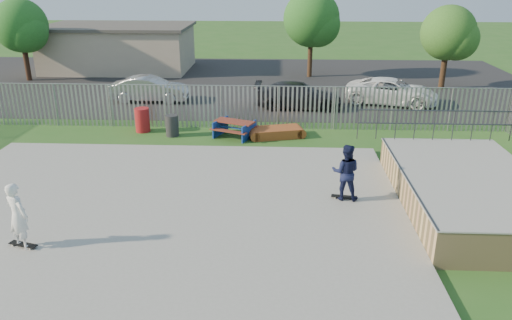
{
  "coord_description": "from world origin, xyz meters",
  "views": [
    {
      "loc": [
        3.64,
        -13.21,
        6.95
      ],
      "look_at": [
        2.93,
        2.0,
        1.1
      ],
      "focal_mm": 35.0,
      "sensor_mm": 36.0,
      "label": 1
    }
  ],
  "objects_px": {
    "tree_right": "(448,33)",
    "picnic_table": "(235,129)",
    "funbox": "(276,132)",
    "car_silver": "(150,89)",
    "skater_navy": "(346,172)",
    "trash_bin_grey": "(172,126)",
    "car_dark": "(299,95)",
    "car_white": "(392,91)",
    "tree_left": "(21,26)",
    "skater_white": "(18,216)",
    "tree_mid": "(311,19)",
    "trash_bin_red": "(142,120)"
  },
  "relations": [
    {
      "from": "funbox",
      "to": "tree_left",
      "type": "height_order",
      "value": "tree_left"
    },
    {
      "from": "funbox",
      "to": "car_white",
      "type": "distance_m",
      "value": 8.71
    },
    {
      "from": "skater_navy",
      "to": "skater_white",
      "type": "bearing_deg",
      "value": 29.89
    },
    {
      "from": "skater_white",
      "to": "car_dark",
      "type": "bearing_deg",
      "value": -91.3
    },
    {
      "from": "car_dark",
      "to": "trash_bin_red",
      "type": "bearing_deg",
      "value": 123.04
    },
    {
      "from": "tree_right",
      "to": "skater_white",
      "type": "relative_size",
      "value": 2.78
    },
    {
      "from": "car_silver",
      "to": "car_dark",
      "type": "height_order",
      "value": "car_silver"
    },
    {
      "from": "funbox",
      "to": "skater_white",
      "type": "bearing_deg",
      "value": -137.96
    },
    {
      "from": "trash_bin_grey",
      "to": "tree_left",
      "type": "bearing_deg",
      "value": 136.65
    },
    {
      "from": "picnic_table",
      "to": "skater_navy",
      "type": "height_order",
      "value": "skater_navy"
    },
    {
      "from": "car_silver",
      "to": "tree_right",
      "type": "distance_m",
      "value": 17.87
    },
    {
      "from": "trash_bin_grey",
      "to": "tree_mid",
      "type": "xyz_separation_m",
      "value": [
        6.77,
        13.32,
        3.38
      ]
    },
    {
      "from": "picnic_table",
      "to": "trash_bin_grey",
      "type": "height_order",
      "value": "trash_bin_grey"
    },
    {
      "from": "car_white",
      "to": "tree_right",
      "type": "xyz_separation_m",
      "value": [
        3.89,
        3.98,
        2.66
      ]
    },
    {
      "from": "tree_right",
      "to": "picnic_table",
      "type": "bearing_deg",
      "value": -139.92
    },
    {
      "from": "trash_bin_red",
      "to": "skater_white",
      "type": "height_order",
      "value": "skater_white"
    },
    {
      "from": "trash_bin_grey",
      "to": "tree_mid",
      "type": "distance_m",
      "value": 15.32
    },
    {
      "from": "tree_left",
      "to": "car_dark",
      "type": "bearing_deg",
      "value": -19.53
    },
    {
      "from": "car_silver",
      "to": "skater_navy",
      "type": "bearing_deg",
      "value": -143.84
    },
    {
      "from": "trash_bin_red",
      "to": "car_silver",
      "type": "xyz_separation_m",
      "value": [
        -0.99,
        5.44,
        0.17
      ]
    },
    {
      "from": "tree_mid",
      "to": "tree_right",
      "type": "height_order",
      "value": "tree_mid"
    },
    {
      "from": "trash_bin_grey",
      "to": "tree_mid",
      "type": "relative_size",
      "value": 0.17
    },
    {
      "from": "trash_bin_grey",
      "to": "skater_white",
      "type": "bearing_deg",
      "value": -101.12
    },
    {
      "from": "car_dark",
      "to": "skater_navy",
      "type": "distance_m",
      "value": 11.52
    },
    {
      "from": "skater_navy",
      "to": "skater_white",
      "type": "relative_size",
      "value": 1.0
    },
    {
      "from": "trash_bin_red",
      "to": "trash_bin_grey",
      "type": "bearing_deg",
      "value": -21.48
    },
    {
      "from": "car_dark",
      "to": "car_white",
      "type": "xyz_separation_m",
      "value": [
        5.11,
        1.11,
        0.01
      ]
    },
    {
      "from": "picnic_table",
      "to": "tree_mid",
      "type": "xyz_separation_m",
      "value": [
        4.0,
        13.32,
        3.48
      ]
    },
    {
      "from": "skater_navy",
      "to": "skater_white",
      "type": "xyz_separation_m",
      "value": [
        -8.74,
        -3.34,
        0.0
      ]
    },
    {
      "from": "tree_mid",
      "to": "trash_bin_red",
      "type": "bearing_deg",
      "value": -122.91
    },
    {
      "from": "trash_bin_red",
      "to": "car_white",
      "type": "height_order",
      "value": "car_white"
    },
    {
      "from": "funbox",
      "to": "car_silver",
      "type": "distance_m",
      "value": 9.25
    },
    {
      "from": "picnic_table",
      "to": "tree_left",
      "type": "height_order",
      "value": "tree_left"
    },
    {
      "from": "tree_right",
      "to": "skater_white",
      "type": "distance_m",
      "value": 26.06
    },
    {
      "from": "picnic_table",
      "to": "car_white",
      "type": "height_order",
      "value": "car_white"
    },
    {
      "from": "tree_right",
      "to": "skater_navy",
      "type": "relative_size",
      "value": 2.78
    },
    {
      "from": "car_dark",
      "to": "skater_navy",
      "type": "height_order",
      "value": "skater_navy"
    },
    {
      "from": "tree_left",
      "to": "tree_right",
      "type": "relative_size",
      "value": 1.05
    },
    {
      "from": "picnic_table",
      "to": "skater_navy",
      "type": "distance_m",
      "value": 7.66
    },
    {
      "from": "car_silver",
      "to": "tree_mid",
      "type": "height_order",
      "value": "tree_mid"
    },
    {
      "from": "funbox",
      "to": "skater_white",
      "type": "distance_m",
      "value": 11.86
    },
    {
      "from": "picnic_table",
      "to": "car_silver",
      "type": "distance_m",
      "value": 7.98
    },
    {
      "from": "tree_left",
      "to": "skater_navy",
      "type": "relative_size",
      "value": 2.92
    },
    {
      "from": "car_silver",
      "to": "skater_white",
      "type": "xyz_separation_m",
      "value": [
        0.53,
        -15.83,
        0.33
      ]
    },
    {
      "from": "tree_mid",
      "to": "skater_white",
      "type": "relative_size",
      "value": 3.18
    },
    {
      "from": "trash_bin_grey",
      "to": "car_white",
      "type": "distance_m",
      "value": 12.45
    },
    {
      "from": "trash_bin_grey",
      "to": "car_dark",
      "type": "xyz_separation_m",
      "value": [
        5.75,
        4.98,
        0.22
      ]
    },
    {
      "from": "picnic_table",
      "to": "car_dark",
      "type": "relative_size",
      "value": 0.46
    },
    {
      "from": "funbox",
      "to": "car_silver",
      "type": "relative_size",
      "value": 0.54
    },
    {
      "from": "car_silver",
      "to": "tree_right",
      "type": "relative_size",
      "value": 0.84
    }
  ]
}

